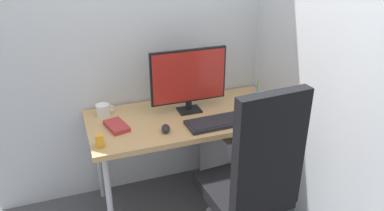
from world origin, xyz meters
The scene contains 13 objects.
ground_plane centered at (0.00, 0.00, 0.00)m, with size 8.00×8.00×0.00m, color #4C4C51.
wall_back centered at (0.00, 0.35, 1.40)m, with size 2.65×0.04×2.80m, color silver.
wall_side_right centered at (0.70, -0.19, 1.40)m, with size 0.04×1.94×2.80m, color silver.
desk centered at (0.00, 0.00, 0.65)m, with size 1.34×0.64×0.71m.
office_chair centered at (0.18, -0.63, 0.58)m, with size 0.59×0.60×1.15m.
filing_cabinet centered at (0.39, -0.02, 0.29)m, with size 0.42×0.50×0.58m.
monitor centered at (0.03, 0.07, 0.95)m, with size 0.53×0.12×0.44m.
keyboard centered at (0.13, -0.18, 0.72)m, with size 0.39×0.19×0.02m.
mouse centered at (-0.20, -0.17, 0.73)m, with size 0.05×0.09×0.04m, color black.
pen_holder centered at (0.56, 0.02, 0.75)m, with size 0.08×0.08×0.17m.
notebook centered at (-0.48, -0.02, 0.72)m, with size 0.11×0.19×0.03m, color #B23333.
coffee_mug centered at (-0.54, 0.19, 0.75)m, with size 0.12×0.09×0.08m.
desk_clamp_accessory centered at (-0.61, -0.21, 0.74)m, with size 0.04×0.04×0.08m, color orange.
Camera 1 is at (-0.76, -2.19, 1.87)m, focal length 35.50 mm.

